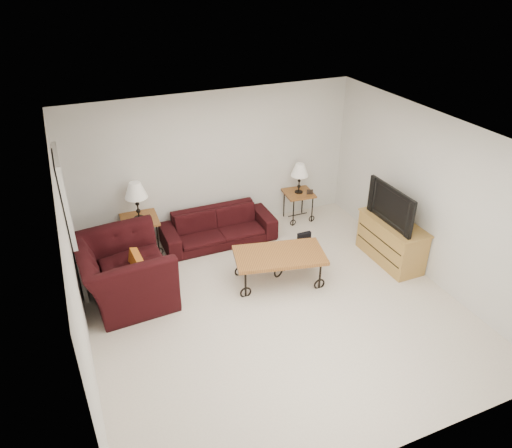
{
  "coord_description": "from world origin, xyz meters",
  "views": [
    {
      "loc": [
        -2.33,
        -4.8,
        4.38
      ],
      "look_at": [
        0.0,
        0.7,
        1.0
      ],
      "focal_mm": 33.56,
      "sensor_mm": 36.0,
      "label": 1
    }
  ],
  "objects": [
    {
      "name": "side_table_right",
      "position": [
        1.49,
        2.2,
        0.28
      ],
      "size": [
        0.56,
        0.56,
        0.56
      ],
      "primitive_type": "cube",
      "rotation": [
        0.0,
        0.0,
        -0.09
      ],
      "color": "#985F26",
      "rests_on": "ground"
    },
    {
      "name": "ceiling",
      "position": [
        0.0,
        0.0,
        2.5
      ],
      "size": [
        5.0,
        5.0,
        0.0
      ],
      "primitive_type": "plane",
      "color": "white",
      "rests_on": "wall_back"
    },
    {
      "name": "backpack",
      "position": [
        1.14,
        1.42,
        0.24
      ],
      "size": [
        0.45,
        0.41,
        0.47
      ],
      "primitive_type": "ellipsoid",
      "rotation": [
        0.0,
        0.0,
        -0.42
      ],
      "color": "black",
      "rests_on": "ground"
    },
    {
      "name": "ground",
      "position": [
        0.0,
        0.0,
        0.0
      ],
      "size": [
        5.0,
        5.0,
        0.0
      ],
      "primitive_type": "plane",
      "color": "beige",
      "rests_on": "ground"
    },
    {
      "name": "armchair",
      "position": [
        -1.88,
        1.06,
        0.45
      ],
      "size": [
        1.29,
        1.45,
        0.9
      ],
      "primitive_type": "imported",
      "rotation": [
        0.0,
        0.0,
        1.63
      ],
      "color": "black",
      "rests_on": "ground"
    },
    {
      "name": "photo_frame_left",
      "position": [
        -1.57,
        2.05,
        0.69
      ],
      "size": [
        0.13,
        0.03,
        0.11
      ],
      "primitive_type": "cube",
      "rotation": [
        0.0,
        0.0,
        0.13
      ],
      "color": "black",
      "rests_on": "side_table_left"
    },
    {
      "name": "sofa",
      "position": [
        -0.14,
        2.02,
        0.28
      ],
      "size": [
        1.93,
        0.76,
        0.56
      ],
      "primitive_type": "imported",
      "color": "black",
      "rests_on": "ground"
    },
    {
      "name": "photo_frame_right",
      "position": [
        1.64,
        2.05,
        0.61
      ],
      "size": [
        0.11,
        0.05,
        0.09
      ],
      "primitive_type": "cube",
      "rotation": [
        0.0,
        0.0,
        -0.3
      ],
      "color": "black",
      "rests_on": "side_table_right"
    },
    {
      "name": "side_table_left",
      "position": [
        -1.42,
        2.2,
        0.32
      ],
      "size": [
        0.61,
        0.61,
        0.64
      ],
      "primitive_type": "cube",
      "rotation": [
        0.0,
        0.0,
        -0.04
      ],
      "color": "#985F26",
      "rests_on": "ground"
    },
    {
      "name": "lamp_right",
      "position": [
        1.49,
        2.2,
        0.84
      ],
      "size": [
        0.35,
        0.35,
        0.56
      ],
      "primitive_type": null,
      "rotation": [
        0.0,
        0.0,
        -0.09
      ],
      "color": "black",
      "rests_on": "side_table_right"
    },
    {
      "name": "wall_right",
      "position": [
        2.5,
        0.0,
        1.25
      ],
      "size": [
        0.02,
        5.0,
        2.5
      ],
      "primitive_type": "cube",
      "color": "silver",
      "rests_on": "ground"
    },
    {
      "name": "wall_front",
      "position": [
        0.0,
        -2.5,
        1.25
      ],
      "size": [
        5.0,
        0.02,
        2.5
      ],
      "primitive_type": "cube",
      "color": "silver",
      "rests_on": "ground"
    },
    {
      "name": "coffee_table",
      "position": [
        0.32,
        0.55,
        0.25
      ],
      "size": [
        1.46,
        0.99,
        0.5
      ],
      "primitive_type": "cube",
      "rotation": [
        0.0,
        0.0,
        -0.22
      ],
      "color": "#985F26",
      "rests_on": "ground"
    },
    {
      "name": "throw_pillow",
      "position": [
        -1.73,
        1.01,
        0.52
      ],
      "size": [
        0.13,
        0.41,
        0.41
      ],
      "primitive_type": "cube",
      "rotation": [
        0.0,
        0.0,
        1.63
      ],
      "color": "#C57619",
      "rests_on": "armchair"
    },
    {
      "name": "tv_stand",
      "position": [
        2.23,
        0.38,
        0.36
      ],
      "size": [
        0.49,
        1.19,
        0.71
      ],
      "primitive_type": "cube",
      "color": "#9F733B",
      "rests_on": "ground"
    },
    {
      "name": "television",
      "position": [
        2.21,
        0.38,
        1.02
      ],
      "size": [
        0.14,
        1.06,
        0.61
      ],
      "primitive_type": "imported",
      "rotation": [
        0.0,
        0.0,
        -1.57
      ],
      "color": "black",
      "rests_on": "tv_stand"
    },
    {
      "name": "lamp_left",
      "position": [
        -1.42,
        2.2,
        0.96
      ],
      "size": [
        0.38,
        0.38,
        0.64
      ],
      "primitive_type": null,
      "rotation": [
        0.0,
        0.0,
        -0.04
      ],
      "color": "black",
      "rests_on": "side_table_left"
    },
    {
      "name": "doorway",
      "position": [
        -2.47,
        1.65,
        1.02
      ],
      "size": [
        0.08,
        0.94,
        2.04
      ],
      "primitive_type": "cube",
      "color": "black",
      "rests_on": "ground"
    },
    {
      "name": "wall_left",
      "position": [
        -2.5,
        0.0,
        1.25
      ],
      "size": [
        0.02,
        5.0,
        2.5
      ],
      "primitive_type": "cube",
      "color": "silver",
      "rests_on": "ground"
    },
    {
      "name": "wall_back",
      "position": [
        0.0,
        2.5,
        1.25
      ],
      "size": [
        5.0,
        0.02,
        2.5
      ],
      "primitive_type": "cube",
      "color": "silver",
      "rests_on": "ground"
    }
  ]
}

